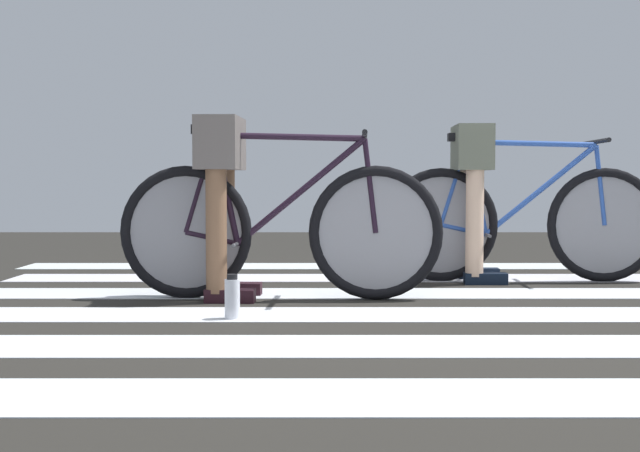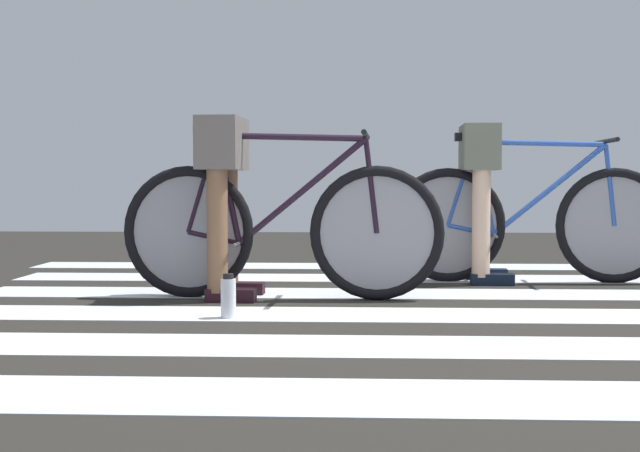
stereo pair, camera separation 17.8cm
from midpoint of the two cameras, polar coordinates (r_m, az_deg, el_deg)
name	(u,v)px [view 1 (the left image)]	position (r m, az deg, el deg)	size (l,w,h in m)	color
ground	(457,339)	(3.48, 7.86, -7.61)	(18.00, 14.00, 0.02)	black
crosswalk_markings	(463,347)	(3.26, 8.14, -8.12)	(5.47, 6.51, 0.00)	silver
bicycle_1_of_2	(282,227)	(4.49, -3.75, -0.10)	(1.74, 0.52, 0.93)	black
cyclist_1_of_2	(224,182)	(4.53, -7.67, 3.01)	(0.33, 0.42, 0.97)	brown
bicycle_2_of_2	(524,221)	(5.39, 12.80, 0.36)	(1.74, 0.52, 0.93)	black
cyclist_2_of_2	(475,181)	(5.33, 9.55, 3.05)	(0.32, 0.42, 0.98)	beige
water_bottle	(235,298)	(3.88, -7.14, -4.88)	(0.07, 0.07, 0.21)	white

